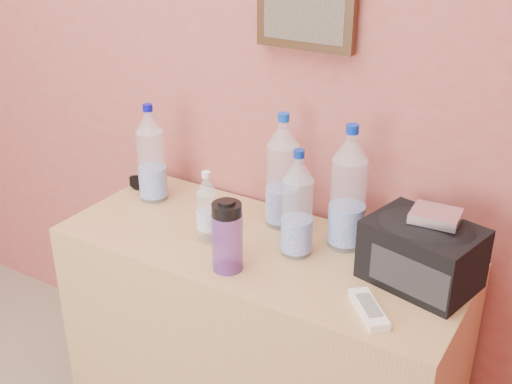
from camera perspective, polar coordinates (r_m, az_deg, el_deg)
picture_frame at (r=1.85m, az=4.45°, el=16.30°), size 0.30×0.03×0.25m
dresser at (r=2.09m, az=0.29°, el=-13.70°), size 1.20×0.50×0.75m
pet_large_a at (r=2.11m, az=-9.28°, el=2.96°), size 0.09×0.09×0.33m
pet_large_b at (r=1.92m, az=2.36°, el=1.36°), size 0.10×0.10×0.36m
pet_large_c at (r=1.82m, az=8.18°, el=-0.21°), size 0.10×0.10×0.37m
pet_large_d at (r=1.77m, az=3.69°, el=-1.54°), size 0.09×0.09×0.32m
pet_small at (r=1.86m, az=-4.34°, el=-1.65°), size 0.06×0.06×0.22m
nalgene_bottle at (r=1.72m, az=-2.57°, el=-3.91°), size 0.08×0.08×0.21m
sunglasses at (r=2.23m, az=-9.63°, el=0.62°), size 0.14×0.06×0.04m
ac_remote at (r=1.62m, az=9.98°, el=-10.23°), size 0.15×0.15×0.02m
toiletry_bag at (r=1.72m, az=14.58°, el=-5.04°), size 0.32×0.26×0.19m
foil_packet at (r=1.66m, az=15.68°, el=-2.05°), size 0.13×0.11×0.02m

